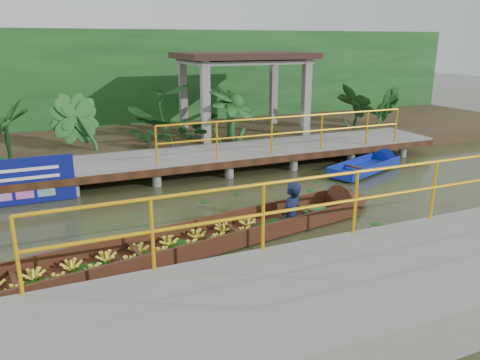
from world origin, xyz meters
name	(u,v)px	position (x,y,z in m)	size (l,w,h in m)	color
ground	(233,215)	(0.00, 0.00, 0.00)	(80.00, 80.00, 0.00)	#32361B
land_strip	(152,140)	(0.00, 7.50, 0.23)	(30.00, 8.00, 0.45)	#36291B
far_dock	(186,158)	(0.02, 3.43, 0.48)	(16.00, 2.06, 1.66)	gray
near_dock	(413,282)	(1.00, -4.20, 0.30)	(18.00, 2.40, 1.73)	gray
pavilion	(243,64)	(3.00, 6.30, 2.82)	(4.40, 3.00, 3.00)	gray
foliage_backdrop	(135,83)	(0.00, 10.00, 2.00)	(30.00, 0.80, 4.00)	#15411A
vendor_boat	(201,235)	(-1.14, -1.25, 0.22)	(9.27, 2.44, 1.99)	#39170F
moored_blue_boat	(377,163)	(5.37, 1.93, 0.13)	(3.08, 1.83, 0.72)	#0D2197
tropical_plants	(221,116)	(1.80, 5.30, 1.28)	(14.32, 1.32, 1.65)	#15411A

